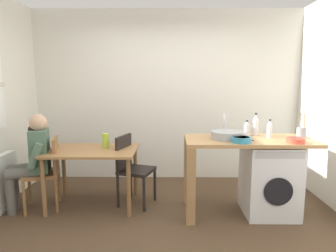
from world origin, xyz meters
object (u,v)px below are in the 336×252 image
Objects in this scene: bottle_squat_brown at (256,125)px; vase at (106,141)px; dining_table at (93,157)px; mixing_bowl at (241,139)px; chair_opposite at (131,166)px; utensil_crock at (301,132)px; chair_person_seat at (48,169)px; colander at (296,140)px; bottle_tall_green at (247,129)px; bottle_clear_small at (270,129)px; washing_machine at (269,179)px; seated_person at (33,157)px.

vase is at bearing 177.37° from bottle_squat_brown.
dining_table is 4.87× the size of mixing_bowl.
utensil_crock reaches higher than chair_opposite.
colander is (2.91, -0.34, 0.44)m from chair_person_seat.
vase reaches higher than dining_table.
bottle_tall_green is 0.27m from bottle_clear_small.
utensil_crock is (2.54, -0.15, 0.35)m from dining_table.
colander is 1.07× the size of vase.
colander is (-0.18, -0.27, -0.04)m from utensil_crock.
bottle_squat_brown is 1.91m from vase.
washing_machine is 0.67m from bottle_squat_brown.
bottle_tall_green is at bearing 137.65° from washing_machine.
vase reaches higher than chair_person_seat.
washing_machine is 4.30× the size of colander.
chair_opposite is at bearing -97.57° from chair_person_seat.
bottle_tall_green reaches higher than vase.
vase is at bearing -91.64° from chair_person_seat.
colander is 2.28m from vase.
chair_opposite is at bearing 173.69° from bottle_clear_small.
seated_person is 2.90m from bottle_clear_small.
bottle_tall_green is (2.64, 0.14, 0.34)m from seated_person.
bottle_clear_small is (1.70, -0.19, 0.51)m from chair_opposite.
colander reaches higher than washing_machine.
utensil_crock is (3.09, -0.07, 0.48)m from chair_person_seat.
bottle_clear_small is 2.05m from vase.
dining_table is 2.57m from utensil_crock.
washing_machine is at bearing -107.58° from seated_person.
utensil_crock is at bearing 56.30° from colander.
vase is (0.70, 0.18, 0.33)m from chair_person_seat.
mixing_bowl is 0.75× the size of utensil_crock.
bottle_squat_brown reaches higher than bottle_tall_green.
mixing_bowl is (-0.41, -0.28, -0.06)m from bottle_clear_small.
washing_machine reaches higher than dining_table.
chair_opposite is 1.54m from bottle_tall_green.
mixing_bowl is at bearing -12.69° from dining_table.
colander is at bearing -45.60° from bottle_tall_green.
bottle_tall_green is 0.11m from bottle_squat_brown.
bottle_squat_brown is 1.52× the size of vase.
chair_person_seat is at bearing 172.16° from mixing_bowl.
chair_opposite is 1.05× the size of washing_machine.
bottle_tall_green reaches higher than chair_opposite.
vase is at bearing 166.81° from colander.
utensil_crock is (0.37, 0.05, 0.56)m from washing_machine.
dining_table is 4.99× the size of bottle_clear_small.
washing_machine is at bearing -58.28° from bottle_squat_brown.
mixing_bowl is 0.59m from colander.
washing_machine is at bearing -42.35° from bottle_tall_green.
colander is at bearing -10.05° from dining_table.
washing_machine is 2.09m from vase.
colander reaches higher than chair_opposite.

